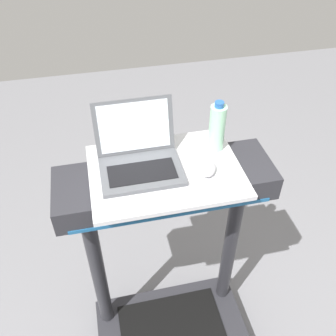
# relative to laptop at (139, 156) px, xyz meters

# --- Properties ---
(desk_board) EXTENTS (0.60, 0.44, 0.02)m
(desk_board) POSITION_rel_laptop_xyz_m (0.10, -0.05, -0.06)
(desk_board) COLOR silver
(desk_board) RESTS_ON treadmill_base
(laptop) EXTENTS (0.32, 0.29, 0.24)m
(laptop) POSITION_rel_laptop_xyz_m (0.00, 0.00, 0.00)
(laptop) COLOR #515459
(laptop) RESTS_ON desk_board
(computer_mouse) EXTENTS (0.10, 0.12, 0.03)m
(computer_mouse) POSITION_rel_laptop_xyz_m (0.26, -0.10, -0.03)
(computer_mouse) COLOR #B2B2B7
(computer_mouse) RESTS_ON desk_board
(water_bottle) EXTENTS (0.07, 0.07, 0.23)m
(water_bottle) POSITION_rel_laptop_xyz_m (0.33, 0.04, 0.06)
(water_bottle) COLOR #9EDBB2
(water_bottle) RESTS_ON desk_board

